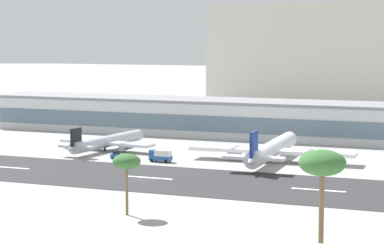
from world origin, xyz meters
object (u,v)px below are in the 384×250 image
object	(u,v)px
distant_hotel_block	(372,57)
palm_tree_1	(322,165)
service_box_truck_0	(161,155)
palm_tree_0	(127,162)
airliner_navy_tail_gate_1	(271,150)
service_baggage_tug_1	(116,155)
terminal_building	(240,118)
airliner_black_tail_gate_0	(105,142)

from	to	relation	value
distant_hotel_block	palm_tree_1	world-z (taller)	distant_hotel_block
service_box_truck_0	palm_tree_0	distance (m)	64.03
airliner_navy_tail_gate_1	palm_tree_0	world-z (taller)	palm_tree_0
distant_hotel_block	palm_tree_1	xyz separation A→B (m)	(32.73, -249.41, -9.40)
service_baggage_tug_1	palm_tree_0	size ratio (longest dim) A/B	0.31
service_baggage_tug_1	terminal_building	bearing A→B (deg)	42.92
service_baggage_tug_1	palm_tree_1	bearing A→B (deg)	-78.62
terminal_building	distant_hotel_block	size ratio (longest dim) A/B	1.25
airliner_navy_tail_gate_1	palm_tree_0	xyz separation A→B (m)	(-7.55, -70.73, 6.74)
distant_hotel_block	airliner_navy_tail_gate_1	world-z (taller)	distant_hotel_block
service_box_truck_0	airliner_navy_tail_gate_1	bearing A→B (deg)	-157.53
airliner_black_tail_gate_0	airliner_navy_tail_gate_1	size ratio (longest dim) A/B	0.79
terminal_building	palm_tree_0	distance (m)	122.11
airliner_black_tail_gate_0	service_box_truck_0	size ratio (longest dim) A/B	6.48
terminal_building	distant_hotel_block	xyz separation A→B (m)	(26.00, 109.89, 18.10)
service_box_truck_0	palm_tree_1	world-z (taller)	palm_tree_1
palm_tree_0	terminal_building	bearing A→B (deg)	98.32
service_box_truck_0	palm_tree_0	xyz separation A→B (m)	(20.06, -60.24, 8.25)
distant_hotel_block	service_baggage_tug_1	world-z (taller)	distant_hotel_block
service_box_truck_0	service_baggage_tug_1	distance (m)	13.93
terminal_building	airliner_navy_tail_gate_1	distance (m)	56.09
service_box_truck_0	palm_tree_1	size ratio (longest dim) A/B	0.35
airliner_black_tail_gate_0	distant_hotel_block	bearing A→B (deg)	-12.69
service_baggage_tug_1	palm_tree_0	xyz separation A→B (m)	(33.94, -61.20, 9.00)
palm_tree_0	palm_tree_1	bearing A→B (deg)	-24.55
palm_tree_1	distant_hotel_block	bearing A→B (deg)	97.48
distant_hotel_block	palm_tree_0	world-z (taller)	distant_hotel_block
service_box_truck_0	distant_hotel_block	bearing A→B (deg)	-97.80
service_box_truck_0	service_baggage_tug_1	size ratio (longest dim) A/B	1.70
service_box_truck_0	palm_tree_0	size ratio (longest dim) A/B	0.52
airliner_black_tail_gate_0	service_baggage_tug_1	bearing A→B (deg)	-135.15
palm_tree_0	distant_hotel_block	bearing A→B (deg)	87.93
terminal_building	service_baggage_tug_1	bearing A→B (deg)	-105.29
distant_hotel_block	palm_tree_0	bearing A→B (deg)	-92.07
terminal_building	palm_tree_1	distance (m)	151.63
terminal_building	airliner_black_tail_gate_0	size ratio (longest dim) A/B	4.69
airliner_black_tail_gate_0	palm_tree_1	bearing A→B (deg)	-131.73
terminal_building	airliner_navy_tail_gate_1	bearing A→B (deg)	-63.26
palm_tree_0	airliner_navy_tail_gate_1	bearing A→B (deg)	83.91
terminal_building	palm_tree_1	bearing A→B (deg)	-67.17
terminal_building	palm_tree_1	world-z (taller)	palm_tree_1
terminal_building	airliner_navy_tail_gate_1	size ratio (longest dim) A/B	3.70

